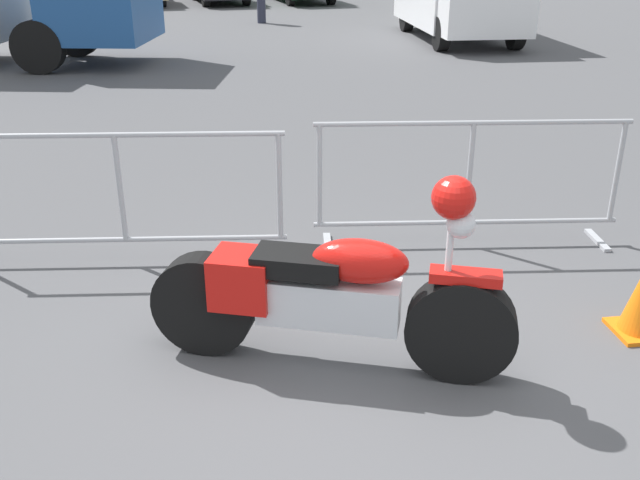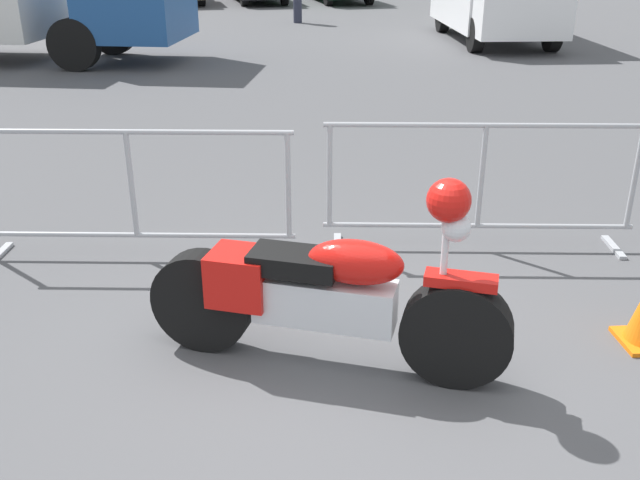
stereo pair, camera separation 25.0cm
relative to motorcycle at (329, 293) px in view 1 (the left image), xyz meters
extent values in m
plane|color=#4C4C4F|center=(0.11, -0.31, -0.48)|extent=(120.00, 120.00, 0.00)
cylinder|color=black|center=(0.74, -0.25, -0.15)|extent=(0.67, 0.38, 0.65)
cylinder|color=black|center=(-0.74, 0.25, -0.15)|extent=(0.67, 0.38, 0.65)
cube|color=silver|center=(0.00, 0.00, -0.05)|extent=(0.88, 0.50, 0.28)
ellipsoid|color=red|center=(0.17, -0.06, 0.23)|extent=(0.62, 0.43, 0.26)
cube|color=black|center=(-0.17, 0.06, 0.19)|extent=(0.59, 0.44, 0.12)
cube|color=red|center=(-0.50, 0.17, 0.05)|extent=(0.45, 0.42, 0.32)
cube|color=red|center=(0.74, -0.25, 0.19)|extent=(0.43, 0.26, 0.06)
cylinder|color=silver|center=(0.65, -0.22, 0.33)|extent=(0.05, 0.05, 0.45)
sphere|color=silver|center=(0.69, -0.23, 0.50)|extent=(0.16, 0.16, 0.16)
sphere|color=red|center=(0.65, -0.22, 0.65)|extent=(0.24, 0.24, 0.24)
cylinder|color=#9EA0A5|center=(-1.39, 1.63, 0.57)|extent=(2.55, 0.27, 0.04)
cylinder|color=#9EA0A5|center=(-1.39, 1.63, -0.28)|extent=(2.55, 0.27, 0.04)
cylinder|color=#9EA0A5|center=(-1.39, 1.63, 0.15)|extent=(0.05, 0.05, 0.85)
cylinder|color=#9EA0A5|center=(-0.17, 1.52, 0.15)|extent=(0.05, 0.05, 0.85)
cube|color=#9EA0A5|center=(-0.24, 1.52, -0.46)|extent=(0.10, 0.44, 0.03)
cylinder|color=#9EA0A5|center=(1.39, 1.63, 0.57)|extent=(2.55, 0.27, 0.04)
cylinder|color=#9EA0A5|center=(1.39, 1.63, -0.28)|extent=(2.55, 0.27, 0.04)
cylinder|color=#9EA0A5|center=(0.17, 1.74, 0.15)|extent=(0.05, 0.05, 0.85)
cylinder|color=#9EA0A5|center=(1.39, 1.63, 0.15)|extent=(0.05, 0.05, 0.85)
cylinder|color=#9EA0A5|center=(2.61, 1.52, 0.15)|extent=(0.05, 0.05, 0.85)
cube|color=#9EA0A5|center=(0.24, 1.73, -0.46)|extent=(0.10, 0.44, 0.03)
cube|color=#9EA0A5|center=(2.54, 1.52, -0.46)|extent=(0.10, 0.44, 0.03)
cylinder|color=black|center=(-3.56, 12.03, 0.00)|extent=(0.99, 0.44, 0.96)
cylinder|color=black|center=(-3.90, 10.13, 0.00)|extent=(0.99, 0.44, 0.96)
cube|color=white|center=(4.97, 11.33, 0.36)|extent=(1.91, 0.93, 1.00)
cylinder|color=black|center=(5.82, 11.72, -0.12)|extent=(0.25, 0.72, 0.72)
cylinder|color=black|center=(4.14, 11.74, -0.12)|extent=(0.25, 0.72, 0.72)
cylinder|color=black|center=(5.86, 15.02, -0.12)|extent=(0.25, 0.72, 0.72)
cylinder|color=black|center=(4.18, 15.04, -0.12)|extent=(0.25, 0.72, 0.72)
cylinder|color=#262838|center=(0.54, 17.26, -0.05)|extent=(0.33, 0.33, 0.85)
cylinder|color=#ADA89E|center=(6.38, 17.64, -0.41)|extent=(3.48, 3.48, 0.14)
cylinder|color=#38662D|center=(6.38, 17.64, -0.33)|extent=(3.20, 3.20, 0.02)
sphere|color=#1E511E|center=(6.63, 17.65, 0.04)|extent=(0.88, 0.88, 0.88)
cube|color=orange|center=(2.09, 0.08, -0.46)|extent=(0.34, 0.34, 0.03)
camera|label=1|loc=(-0.54, -3.70, 1.99)|focal=40.00mm
camera|label=2|loc=(-0.29, -3.72, 1.99)|focal=40.00mm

